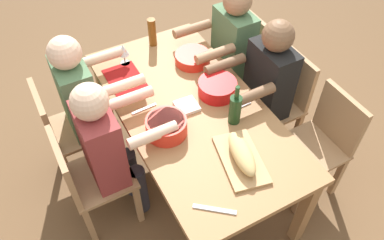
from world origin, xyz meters
TOP-DOWN VIEW (x-y plane):
  - ground_plane at (0.00, 0.00)m, footprint 8.00×8.00m
  - dining_table at (0.00, 0.00)m, footprint 1.71×0.87m
  - chair_near_left at (-0.47, -0.76)m, footprint 0.40×0.40m
  - chair_far_right at (0.47, 0.76)m, footprint 0.40×0.40m
  - diner_far_right at (0.47, 0.57)m, footprint 0.41×0.53m
  - chair_far_center at (0.00, 0.76)m, footprint 0.40×0.40m
  - diner_far_center at (-0.00, 0.57)m, footprint 0.41×0.53m
  - chair_near_center at (0.00, -0.76)m, footprint 0.40×0.40m
  - diner_near_center at (0.00, -0.57)m, footprint 0.41×0.53m
  - chair_near_right at (0.47, -0.76)m, footprint 0.40×0.40m
  - diner_near_right at (0.47, -0.57)m, footprint 0.41×0.53m
  - serving_bowl_pasta at (-0.10, 0.23)m, footprint 0.25×0.25m
  - serving_bowl_salad at (0.41, -0.23)m, footprint 0.25×0.25m
  - serving_bowl_greens at (0.05, -0.22)m, footprint 0.26×0.26m
  - cutting_board at (-0.50, -0.05)m, footprint 0.44×0.30m
  - bread_loaf at (-0.50, -0.05)m, footprint 0.34×0.17m
  - wine_bottle at (-0.22, -0.18)m, footprint 0.08×0.08m
  - beer_bottle at (0.74, -0.06)m, footprint 0.06×0.06m
  - wine_glass at (0.63, 0.21)m, footprint 0.08×0.08m
  - placemat_far_right at (0.47, 0.28)m, footprint 0.32×0.23m
  - fork_far_center at (0.14, 0.28)m, footprint 0.03×0.17m
  - fork_near_center at (-0.14, -0.28)m, footprint 0.03×0.17m
  - carving_knife at (-0.70, 0.24)m, footprint 0.16×0.19m
  - napkin_stack at (0.03, 0.02)m, footprint 0.15×0.15m

SIDE VIEW (x-z plane):
  - ground_plane at x=0.00m, z-range 0.00..0.00m
  - chair_near_left at x=-0.47m, z-range 0.06..0.91m
  - chair_far_right at x=0.47m, z-range 0.06..0.91m
  - chair_far_center at x=0.00m, z-range 0.06..0.91m
  - chair_near_center at x=0.00m, z-range 0.06..0.91m
  - chair_near_right at x=0.47m, z-range 0.06..0.91m
  - dining_table at x=0.00m, z-range 0.28..1.02m
  - diner_far_right at x=0.47m, z-range 0.10..1.30m
  - diner_far_center at x=0.00m, z-range 0.10..1.30m
  - diner_near_center at x=0.00m, z-range 0.10..1.30m
  - diner_near_right at x=0.47m, z-range 0.10..1.30m
  - placemat_far_right at x=0.47m, z-range 0.74..0.75m
  - fork_far_center at x=0.14m, z-range 0.74..0.75m
  - fork_near_center at x=-0.14m, z-range 0.74..0.75m
  - carving_knife at x=-0.70m, z-range 0.74..0.75m
  - cutting_board at x=-0.50m, z-range 0.74..0.76m
  - napkin_stack at x=0.03m, z-range 0.74..0.76m
  - serving_bowl_salad at x=0.41m, z-range 0.74..0.82m
  - serving_bowl_greens at x=0.05m, z-range 0.75..0.84m
  - serving_bowl_pasta at x=-0.10m, z-range 0.75..0.86m
  - bread_loaf at x=-0.50m, z-range 0.76..0.85m
  - wine_bottle at x=-0.22m, z-range 0.70..0.99m
  - beer_bottle at x=0.74m, z-range 0.74..0.96m
  - wine_glass at x=0.63m, z-range 0.77..0.94m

